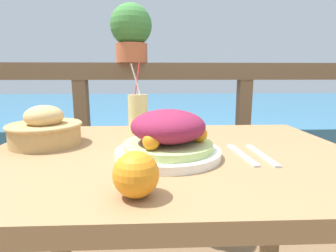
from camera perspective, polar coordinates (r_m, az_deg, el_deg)
The scene contains 10 objects.
patio_table at distance 0.77m, azimuth 0.60°, elevation -14.14°, with size 1.00×0.72×0.77m.
railing_fence at distance 1.48m, azimuth -0.94°, elevation 2.16°, with size 2.80×0.08×1.04m.
sea_backdrop at distance 4.02m, azimuth -1.83°, elevation 1.13°, with size 12.00×4.00×0.55m.
salad_plate at distance 0.66m, azimuth 0.02°, elevation -2.38°, with size 0.27×0.27×0.12m.
drink_glass at distance 0.94m, azimuth -6.51°, elevation 2.76°, with size 0.07×0.07×0.25m.
bread_basket at distance 0.86m, azimuth -25.17°, elevation -0.64°, with size 0.21×0.21×0.12m.
potted_plant at distance 1.48m, azimuth -8.02°, elevation 19.77°, with size 0.22×0.22×0.30m.
fork at distance 0.71m, azimuth 15.77°, elevation -6.00°, with size 0.03×0.18×0.00m.
knife at distance 0.72m, azimuth 19.68°, elevation -5.94°, with size 0.02×0.18×0.00m.
orange_near_basket at distance 0.45m, azimuth -6.99°, elevation -10.41°, with size 0.08×0.08×0.08m.
Camera 1 is at (-0.04, -0.69, 0.97)m, focal length 28.00 mm.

